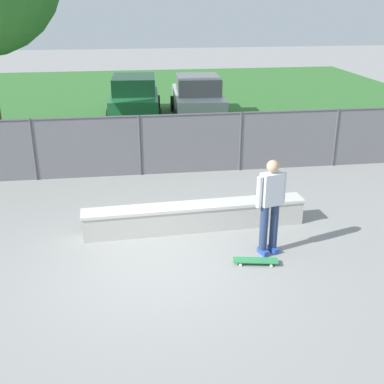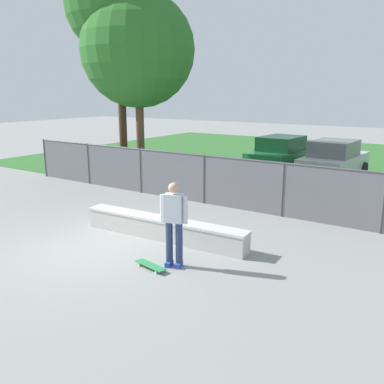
{
  "view_description": "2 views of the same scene",
  "coord_description": "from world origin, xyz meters",
  "px_view_note": "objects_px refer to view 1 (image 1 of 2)",
  "views": [
    {
      "loc": [
        -0.39,
        -7.5,
        4.44
      ],
      "look_at": [
        0.88,
        1.32,
        0.85
      ],
      "focal_mm": 45.16,
      "sensor_mm": 36.0,
      "label": 1
    },
    {
      "loc": [
        6.92,
        -6.32,
        3.6
      ],
      "look_at": [
        1.54,
        1.82,
        1.21
      ],
      "focal_mm": 38.17,
      "sensor_mm": 36.0,
      "label": 2
    }
  ],
  "objects_px": {
    "skateboarder": "(270,203)",
    "car_silver": "(198,97)",
    "skateboard": "(256,261)",
    "concrete_ledge": "(195,217)",
    "car_green": "(135,97)"
  },
  "relations": [
    {
      "from": "skateboarder",
      "to": "car_silver",
      "type": "distance_m",
      "value": 10.99
    },
    {
      "from": "skateboard",
      "to": "car_silver",
      "type": "height_order",
      "value": "car_silver"
    },
    {
      "from": "car_silver",
      "to": "skateboarder",
      "type": "bearing_deg",
      "value": -91.97
    },
    {
      "from": "skateboarder",
      "to": "skateboard",
      "type": "distance_m",
      "value": 1.07
    },
    {
      "from": "concrete_ledge",
      "to": "skateboarder",
      "type": "relative_size",
      "value": 2.52
    },
    {
      "from": "concrete_ledge",
      "to": "car_green",
      "type": "bearing_deg",
      "value": 94.93
    },
    {
      "from": "skateboard",
      "to": "car_green",
      "type": "height_order",
      "value": "car_green"
    },
    {
      "from": "concrete_ledge",
      "to": "car_green",
      "type": "xyz_separation_m",
      "value": [
        -0.88,
        10.16,
        0.56
      ]
    },
    {
      "from": "skateboarder",
      "to": "car_green",
      "type": "distance_m",
      "value": 11.53
    },
    {
      "from": "skateboarder",
      "to": "skateboard",
      "type": "height_order",
      "value": "skateboarder"
    },
    {
      "from": "concrete_ledge",
      "to": "skateboard",
      "type": "distance_m",
      "value": 1.81
    },
    {
      "from": "skateboarder",
      "to": "skateboard",
      "type": "xyz_separation_m",
      "value": [
        -0.34,
        -0.39,
        -0.94
      ]
    },
    {
      "from": "skateboard",
      "to": "concrete_ledge",
      "type": "bearing_deg",
      "value": 118.7
    },
    {
      "from": "skateboarder",
      "to": "car_green",
      "type": "bearing_deg",
      "value": 100.36
    },
    {
      "from": "concrete_ledge",
      "to": "skateboard",
      "type": "xyz_separation_m",
      "value": [
        0.86,
        -1.57,
        -0.2
      ]
    }
  ]
}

